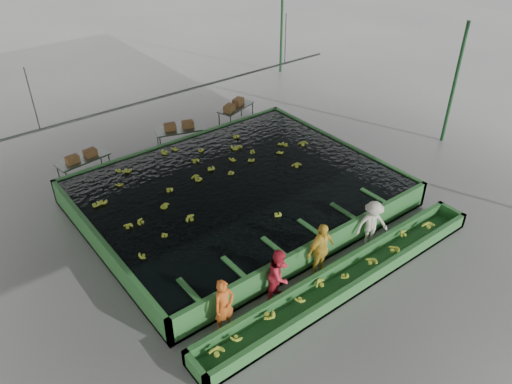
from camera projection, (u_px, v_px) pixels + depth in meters
ground at (265, 224)px, 16.40m from camera, size 80.00×80.00×0.00m
shed_roof at (267, 78)px, 13.64m from camera, size 20.00×22.00×0.04m
shed_posts at (266, 158)px, 15.02m from camera, size 20.00×22.00×5.00m
flotation_tank at (238, 193)px, 17.14m from camera, size 10.00×8.00×0.90m
tank_water at (238, 183)px, 16.92m from camera, size 9.70×7.70×0.00m
sorting_trough at (346, 278)px, 13.89m from camera, size 10.00×1.00×0.50m
cableway_rail at (180, 92)px, 18.03m from camera, size 0.08×0.08×14.00m
rail_hanger_left at (32, 100)px, 14.92m from camera, size 0.04×0.04×2.00m
rail_hanger_right at (285, 39)px, 20.04m from camera, size 0.04×0.04×2.00m
worker_a at (224, 306)px, 12.29m from camera, size 0.59×0.39×1.59m
worker_b at (280, 275)px, 13.20m from camera, size 0.96×0.86×1.62m
worker_c at (321, 250)px, 13.92m from camera, size 1.06×0.48×1.76m
worker_d at (372, 224)px, 15.08m from camera, size 1.17×0.96×1.58m
packing_table_left at (85, 169)px, 18.51m from camera, size 2.01×1.02×0.88m
packing_table_mid at (180, 139)px, 20.53m from camera, size 2.03×1.29×0.86m
packing_table_right at (236, 115)px, 22.48m from camera, size 1.97×1.24×0.84m
box_stack_left at (82, 159)px, 18.22m from camera, size 1.19×0.47×0.25m
box_stack_mid at (179, 128)px, 20.36m from camera, size 1.24×0.68×0.26m
box_stack_right at (234, 108)px, 22.13m from camera, size 1.35×0.89×0.28m
floating_bananas at (224, 173)px, 17.44m from camera, size 8.68×5.92×0.12m
trough_bananas at (347, 274)px, 13.81m from camera, size 9.15×0.61×0.12m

